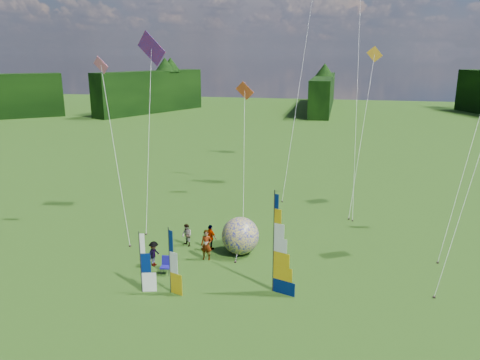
% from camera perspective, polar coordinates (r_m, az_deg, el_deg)
% --- Properties ---
extents(ground, '(220.00, 220.00, 0.00)m').
position_cam_1_polar(ground, '(23.88, 0.32, -15.52)').
color(ground, '#2E4A1D').
rests_on(ground, ground).
extents(treeline_ring, '(210.00, 210.00, 8.00)m').
position_cam_1_polar(treeline_ring, '(22.11, 0.34, -6.58)').
color(treeline_ring, black).
rests_on(treeline_ring, ground).
extents(feather_banner_main, '(1.40, 0.58, 5.40)m').
position_cam_1_polar(feather_banner_main, '(24.39, 4.12, -7.76)').
color(feather_banner_main, '#041856').
rests_on(feather_banner_main, ground).
extents(side_banner_left, '(0.96, 0.43, 3.52)m').
position_cam_1_polar(side_banner_left, '(24.86, -8.57, -9.81)').
color(side_banner_left, gold).
rests_on(side_banner_left, ground).
extents(side_banner_far, '(0.97, 0.34, 3.29)m').
position_cam_1_polar(side_banner_far, '(25.22, -12.02, -9.89)').
color(side_banner_far, white).
rests_on(side_banner_far, ground).
extents(bol_inflatable, '(2.66, 2.66, 2.35)m').
position_cam_1_polar(bol_inflatable, '(29.40, 0.04, -6.81)').
color(bol_inflatable, '#00057D').
rests_on(bol_inflatable, ground).
extents(spectator_a, '(0.69, 0.46, 1.89)m').
position_cam_1_polar(spectator_a, '(28.71, -4.12, -7.91)').
color(spectator_a, '#66594C').
rests_on(spectator_a, ground).
extents(spectator_b, '(0.79, 0.73, 1.50)m').
position_cam_1_polar(spectator_b, '(30.83, -6.51, -6.69)').
color(spectator_b, '#66594C').
rests_on(spectator_b, ground).
extents(spectator_c, '(0.55, 1.04, 1.53)m').
position_cam_1_polar(spectator_c, '(28.38, -10.45, -8.83)').
color(spectator_c, '#66594C').
rests_on(spectator_c, ground).
extents(spectator_d, '(1.05, 0.80, 1.66)m').
position_cam_1_polar(spectator_d, '(30.13, -3.61, -6.99)').
color(spectator_d, '#66594C').
rests_on(spectator_d, ground).
extents(camp_chair, '(0.65, 0.65, 1.04)m').
position_cam_1_polar(camp_chair, '(27.35, -9.06, -10.28)').
color(camp_chair, navy).
rests_on(camp_chair, ground).
extents(kite_whale, '(5.15, 15.71, 21.83)m').
position_cam_1_polar(kite_whale, '(40.31, 14.21, 12.95)').
color(kite_whale, black).
rests_on(kite_whale, ground).
extents(kite_rainbow_delta, '(10.11, 13.42, 14.84)m').
position_cam_1_polar(kite_rainbow_delta, '(35.10, -11.14, 7.11)').
color(kite_rainbow_delta, red).
rests_on(kite_rainbow_delta, ground).
extents(small_kite_red, '(5.37, 10.53, 10.41)m').
position_cam_1_polar(small_kite_red, '(38.06, 0.50, 4.64)').
color(small_kite_red, '#E84D24').
rests_on(small_kite_red, ground).
extents(small_kite_orange, '(6.11, 11.51, 13.25)m').
position_cam_1_polar(small_kite_orange, '(39.15, 14.76, 6.54)').
color(small_kite_orange, orange).
rests_on(small_kite_orange, ground).
extents(small_kite_yellow, '(7.60, 10.75, 14.33)m').
position_cam_1_polar(small_kite_yellow, '(32.98, 26.52, 4.84)').
color(small_kite_yellow, yellow).
rests_on(small_kite_yellow, ground).
extents(small_kite_pink, '(7.38, 8.30, 12.43)m').
position_cam_1_polar(small_kite_pink, '(32.84, -15.07, 4.20)').
color(small_kite_pink, '#FF6193').
rests_on(small_kite_pink, ground).
extents(small_kite_green, '(5.38, 14.33, 21.82)m').
position_cam_1_polar(small_kite_green, '(43.60, 7.49, 13.41)').
color(small_kite_green, green).
rests_on(small_kite_green, ground).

